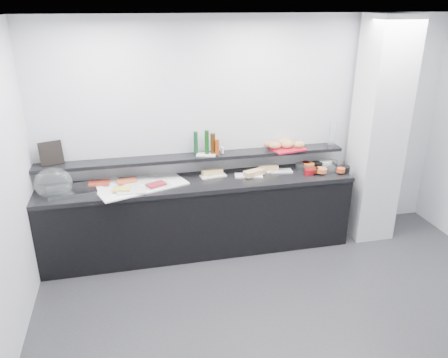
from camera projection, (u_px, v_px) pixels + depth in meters
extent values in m
plane|color=#2D2D30|center=(307.00, 335.00, 3.96)|extent=(5.00, 5.00, 0.00)
cube|color=silver|center=(250.00, 132.00, 5.26)|extent=(5.00, 0.02, 2.70)
plane|color=white|center=(336.00, 19.00, 2.95)|extent=(5.00, 5.00, 0.00)
cube|color=silver|center=(378.00, 133.00, 5.25)|extent=(0.50, 0.50, 2.70)
cube|color=black|center=(199.00, 218.00, 5.20)|extent=(3.60, 0.60, 0.85)
cube|color=black|center=(198.00, 183.00, 5.03)|extent=(3.62, 0.62, 0.05)
cube|color=black|center=(195.00, 157.00, 5.09)|extent=(3.60, 0.25, 0.04)
cube|color=#B7BABF|center=(72.00, 191.00, 4.71)|extent=(0.55, 0.42, 0.04)
ellipsoid|color=silver|center=(53.00, 183.00, 4.63)|extent=(0.41, 0.28, 0.34)
cube|color=white|center=(141.00, 186.00, 4.86)|extent=(1.08, 0.77, 0.01)
cube|color=white|center=(106.00, 182.00, 4.93)|extent=(0.36, 0.30, 0.01)
cube|color=maroon|center=(99.00, 183.00, 4.86)|extent=(0.23, 0.15, 0.02)
cube|color=silver|center=(137.00, 181.00, 4.96)|extent=(0.40, 0.35, 0.01)
cube|color=#D9572C|center=(127.00, 181.00, 4.91)|extent=(0.23, 0.16, 0.02)
cube|color=silver|center=(132.00, 190.00, 4.71)|extent=(0.32, 0.23, 0.01)
cube|color=#D9C554|center=(121.00, 189.00, 4.70)|extent=(0.20, 0.14, 0.02)
cube|color=silver|center=(158.00, 185.00, 4.85)|extent=(0.30, 0.23, 0.01)
cube|color=maroon|center=(156.00, 184.00, 4.81)|extent=(0.24, 0.20, 0.02)
cube|color=white|center=(213.00, 176.00, 5.15)|extent=(0.32, 0.17, 0.01)
cube|color=#E5C178|center=(212.00, 172.00, 5.16)|extent=(0.26, 0.13, 0.06)
cylinder|color=#ACAFB3|center=(211.00, 176.00, 5.10)|extent=(0.14, 0.08, 0.01)
cube|color=white|center=(249.00, 175.00, 5.15)|extent=(0.35, 0.20, 0.01)
cube|color=tan|center=(254.00, 173.00, 5.14)|extent=(0.28, 0.18, 0.06)
cylinder|color=silver|center=(249.00, 176.00, 5.10)|extent=(0.13, 0.10, 0.01)
cube|color=white|center=(279.00, 171.00, 5.29)|extent=(0.33, 0.18, 0.01)
cube|color=#DEB674|center=(268.00, 168.00, 5.28)|extent=(0.24, 0.11, 0.06)
cylinder|color=silver|center=(273.00, 172.00, 5.24)|extent=(0.14, 0.09, 0.01)
cylinder|color=white|center=(303.00, 167.00, 5.34)|extent=(0.21, 0.21, 0.07)
cylinder|color=orange|center=(309.00, 165.00, 5.36)|extent=(0.15, 0.15, 0.05)
cylinder|color=black|center=(317.00, 165.00, 5.40)|extent=(0.16, 0.16, 0.07)
cylinder|color=#5C0D0E|center=(306.00, 164.00, 5.41)|extent=(0.13, 0.13, 0.05)
cylinder|color=white|center=(331.00, 163.00, 5.47)|extent=(0.19, 0.19, 0.07)
cylinder|color=white|center=(325.00, 162.00, 5.46)|extent=(0.20, 0.20, 0.05)
cylinder|color=maroon|center=(309.00, 172.00, 5.18)|extent=(0.13, 0.13, 0.07)
cylinder|color=#57190C|center=(314.00, 170.00, 5.21)|extent=(0.12, 0.12, 0.05)
cylinder|color=white|center=(329.00, 169.00, 5.27)|extent=(0.18, 0.18, 0.07)
cylinder|color=#D06332|center=(321.00, 170.00, 5.20)|extent=(0.15, 0.15, 0.05)
cylinder|color=black|center=(344.00, 169.00, 5.28)|extent=(0.17, 0.17, 0.07)
cylinder|color=#C9481B|center=(341.00, 170.00, 5.21)|extent=(0.11, 0.11, 0.05)
cube|color=black|center=(51.00, 153.00, 4.76)|extent=(0.26, 0.15, 0.26)
cube|color=beige|center=(50.00, 152.00, 4.80)|extent=(0.19, 0.11, 0.22)
cube|color=white|center=(206.00, 155.00, 5.09)|extent=(0.25, 0.19, 0.01)
cylinder|color=#103C1B|center=(196.00, 142.00, 5.08)|extent=(0.06, 0.06, 0.26)
cylinder|color=#3E230B|center=(213.00, 143.00, 5.08)|extent=(0.07, 0.07, 0.24)
cylinder|color=#103D11|center=(207.00, 142.00, 5.05)|extent=(0.07, 0.07, 0.28)
cylinder|color=#A5360B|center=(217.00, 147.00, 5.05)|extent=(0.06, 0.06, 0.18)
cylinder|color=white|center=(223.00, 150.00, 5.11)|extent=(0.03, 0.03, 0.07)
cylinder|color=silver|center=(222.00, 150.00, 5.14)|extent=(0.04, 0.04, 0.07)
cube|color=#A31123|center=(288.00, 149.00, 5.28)|extent=(0.44, 0.35, 0.02)
ellipsoid|color=#B06F43|center=(270.00, 144.00, 5.28)|extent=(0.16, 0.12, 0.08)
ellipsoid|color=#BF7C48|center=(284.00, 142.00, 5.36)|extent=(0.17, 0.14, 0.08)
ellipsoid|color=#B38B44|center=(288.00, 142.00, 5.37)|extent=(0.14, 0.11, 0.08)
ellipsoid|color=#BD7848|center=(275.00, 146.00, 5.23)|extent=(0.15, 0.10, 0.08)
ellipsoid|color=#C77F4C|center=(286.00, 145.00, 5.25)|extent=(0.15, 0.12, 0.08)
ellipsoid|color=tan|center=(299.00, 145.00, 5.27)|extent=(0.13, 0.09, 0.08)
ellipsoid|color=#AD7842|center=(275.00, 145.00, 5.26)|extent=(0.17, 0.14, 0.08)
ellipsoid|color=#C18B49|center=(288.00, 144.00, 5.28)|extent=(0.18, 0.13, 0.08)
cylinder|color=silver|center=(332.00, 134.00, 5.36)|extent=(0.13, 0.13, 0.30)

